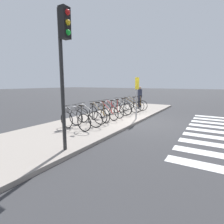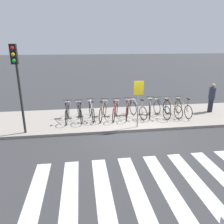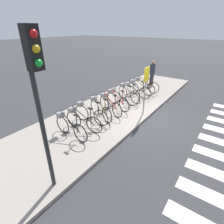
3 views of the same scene
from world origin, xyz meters
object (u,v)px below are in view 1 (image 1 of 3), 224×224
at_px(parked_bicycle_1, 84,116).
at_px(parked_bicycle_3, 98,112).
at_px(traffic_light, 64,51).
at_px(sign_post, 137,91).
at_px(pedestrian, 140,96).
at_px(parked_bicycle_7, 121,106).
at_px(parked_bicycle_0, 73,119).
at_px(parked_bicycle_6, 116,108).
at_px(parked_bicycle_4, 106,111).
at_px(parked_bicycle_8, 127,106).
at_px(parked_bicycle_9, 130,105).
at_px(parked_bicycle_2, 89,114).
at_px(parked_bicycle_5, 112,109).
at_px(parked_bicycle_10, 134,104).

distance_m(parked_bicycle_1, parked_bicycle_3, 1.19).
xyz_separation_m(traffic_light, sign_post, (4.96, 0.05, -1.18)).
bearing_deg(pedestrian, parked_bicycle_7, -177.02).
xyz_separation_m(parked_bicycle_0, parked_bicycle_6, (3.55, 0.07, 0.00)).
xyz_separation_m(parked_bicycle_3, parked_bicycle_4, (0.62, -0.08, 0.00)).
bearing_deg(parked_bicycle_8, parked_bicycle_0, 179.50).
height_order(parked_bicycle_3, parked_bicycle_8, same).
height_order(parked_bicycle_4, sign_post, sign_post).
xyz_separation_m(parked_bicycle_7, sign_post, (-1.04, -1.47, 1.01)).
height_order(parked_bicycle_3, parked_bicycle_9, same).
bearing_deg(parked_bicycle_3, parked_bicycle_2, 174.64).
bearing_deg(parked_bicycle_2, parked_bicycle_7, -0.20).
relative_size(parked_bicycle_9, traffic_light, 0.44).
bearing_deg(sign_post, parked_bicycle_6, 76.73).
xyz_separation_m(parked_bicycle_3, parked_bicycle_6, (1.76, -0.00, 0.00)).
bearing_deg(parked_bicycle_1, parked_bicycle_5, 1.29).
bearing_deg(parked_bicycle_4, pedestrian, 3.25).
bearing_deg(traffic_light, parked_bicycle_4, 18.64).
bearing_deg(parked_bicycle_1, parked_bicycle_10, -0.05).
xyz_separation_m(parked_bicycle_0, sign_post, (3.22, -1.36, 1.01)).
bearing_deg(parked_bicycle_10, parked_bicycle_2, 178.17).
distance_m(parked_bicycle_3, parked_bicycle_7, 2.47).
xyz_separation_m(parked_bicycle_9, sign_post, (-2.19, -1.36, 1.01)).
relative_size(parked_bicycle_4, pedestrian, 1.00).
xyz_separation_m(parked_bicycle_9, traffic_light, (-7.15, -1.41, 2.19)).
height_order(parked_bicycle_5, pedestrian, pedestrian).
relative_size(parked_bicycle_1, parked_bicycle_5, 1.03).
height_order(parked_bicycle_6, pedestrian, pedestrian).
bearing_deg(parked_bicycle_1, parked_bicycle_6, 1.76).
xyz_separation_m(parked_bicycle_4, sign_post, (0.81, -1.35, 1.01)).
xyz_separation_m(parked_bicycle_3, parked_bicycle_7, (2.47, 0.05, 0.00)).
xyz_separation_m(parked_bicycle_3, sign_post, (1.43, -1.43, 1.01)).
height_order(parked_bicycle_7, parked_bicycle_10, same).
bearing_deg(parked_bicycle_9, pedestrian, 7.04).
bearing_deg(parked_bicycle_2, sign_post, -36.22).
bearing_deg(parked_bicycle_9, parked_bicycle_8, -175.95).
relative_size(parked_bicycle_6, sign_post, 0.75).
height_order(parked_bicycle_2, parked_bicycle_4, same).
xyz_separation_m(parked_bicycle_5, traffic_light, (-4.78, -1.44, 2.19)).
height_order(parked_bicycle_1, pedestrian, pedestrian).
distance_m(parked_bicycle_2, parked_bicycle_4, 1.22).
relative_size(parked_bicycle_8, parked_bicycle_10, 0.99).
bearing_deg(traffic_light, parked_bicycle_8, 11.78).
relative_size(parked_bicycle_6, parked_bicycle_8, 0.97).
bearing_deg(parked_bicycle_9, parked_bicycle_1, -179.69).
distance_m(parked_bicycle_1, parked_bicycle_5, 2.44).
distance_m(parked_bicycle_3, parked_bicycle_6, 1.76).
height_order(parked_bicycle_3, sign_post, sign_post).
xyz_separation_m(parked_bicycle_5, sign_post, (0.18, -1.39, 1.01)).
relative_size(parked_bicycle_6, traffic_light, 0.43).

